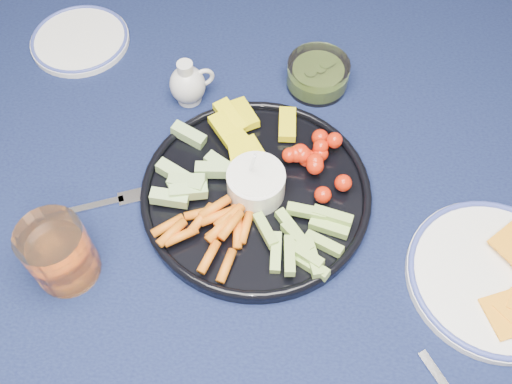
# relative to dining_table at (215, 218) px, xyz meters

# --- Properties ---
(dining_table) EXTENTS (1.67, 1.07, 0.75)m
(dining_table) POSITION_rel_dining_table_xyz_m (0.00, 0.00, 0.00)
(dining_table) COLOR #4F351A
(dining_table) RESTS_ON ground
(crudite_platter) EXTENTS (0.33, 0.33, 0.11)m
(crudite_platter) POSITION_rel_dining_table_xyz_m (0.07, -0.01, 0.11)
(crudite_platter) COLOR black
(crudite_platter) RESTS_ON dining_table
(creamer_pitcher) EXTENTS (0.07, 0.06, 0.08)m
(creamer_pitcher) POSITION_rel_dining_table_xyz_m (-0.06, 0.17, 0.12)
(creamer_pitcher) COLOR silver
(creamer_pitcher) RESTS_ON dining_table
(pickle_bowl) EXTENTS (0.10, 0.10, 0.05)m
(pickle_bowl) POSITION_rel_dining_table_xyz_m (0.15, 0.22, 0.11)
(pickle_bowl) COLOR white
(pickle_bowl) RESTS_ON dining_table
(cheese_plate) EXTENTS (0.23, 0.23, 0.03)m
(cheese_plate) POSITION_rel_dining_table_xyz_m (0.40, -0.11, 0.10)
(cheese_plate) COLOR white
(cheese_plate) RESTS_ON dining_table
(juice_tumbler) EXTENTS (0.09, 0.09, 0.10)m
(juice_tumbler) POSITION_rel_dining_table_xyz_m (-0.18, -0.14, 0.13)
(juice_tumbler) COLOR white
(juice_tumbler) RESTS_ON dining_table
(fork_left) EXTENTS (0.16, 0.08, 0.00)m
(fork_left) POSITION_rel_dining_table_xyz_m (-0.17, -0.04, 0.09)
(fork_left) COLOR silver
(fork_left) RESTS_ON dining_table
(side_plate_extra) EXTENTS (0.17, 0.17, 0.01)m
(side_plate_extra) POSITION_rel_dining_table_xyz_m (-0.27, 0.29, 0.09)
(side_plate_extra) COLOR white
(side_plate_extra) RESTS_ON dining_table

